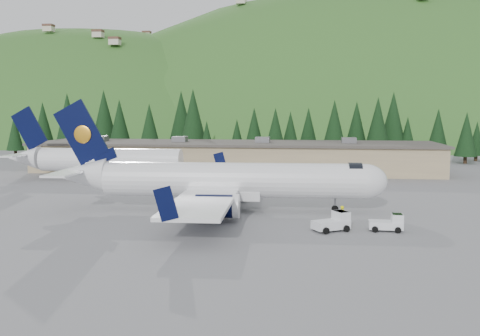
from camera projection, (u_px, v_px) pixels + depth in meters
name	position (u px, v px, depth m)	size (l,w,h in m)	color
ground	(233.00, 211.00, 57.62)	(600.00, 600.00, 0.00)	slate
airliner	(223.00, 181.00, 57.36)	(36.16, 33.88, 12.02)	white
second_airliner	(92.00, 159.00, 82.07)	(27.50, 11.00, 10.05)	white
baggage_tug_a	(334.00, 222.00, 47.96)	(3.61, 3.12, 1.73)	silver
baggage_tug_b	(389.00, 223.00, 47.89)	(3.01, 1.88, 1.58)	silver
terminal_building	(235.00, 156.00, 95.44)	(71.00, 17.00, 6.10)	#978462
ramp_worker	(342.00, 216.00, 50.13)	(0.69, 0.45, 1.89)	#F5F000
tree_line	(226.00, 126.00, 117.89)	(111.82, 16.79, 14.27)	black
hills	(398.00, 300.00, 264.42)	(614.00, 330.00, 300.00)	#315D1E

